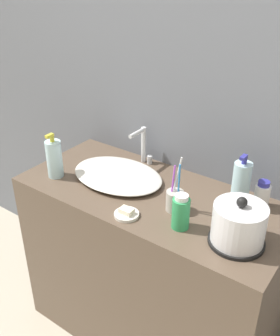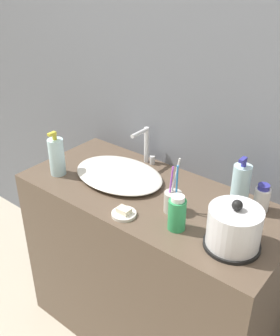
{
  "view_description": "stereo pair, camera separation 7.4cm",
  "coord_description": "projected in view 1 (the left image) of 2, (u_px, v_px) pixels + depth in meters",
  "views": [
    {
      "loc": [
        0.75,
        -0.86,
        1.67
      ],
      "look_at": [
        -0.06,
        0.25,
        0.91
      ],
      "focal_mm": 42.0,
      "sensor_mm": 36.0,
      "label": 1
    },
    {
      "loc": [
        0.8,
        -0.82,
        1.67
      ],
      "look_at": [
        -0.06,
        0.25,
        0.91
      ],
      "focal_mm": 42.0,
      "sensor_mm": 36.0,
      "label": 2
    }
  ],
  "objects": [
    {
      "name": "faucet",
      "position": [
        143.0,
        145.0,
        1.78
      ],
      "size": [
        0.06,
        0.11,
        0.17
      ],
      "color": "silver",
      "rests_on": "vanity_counter"
    },
    {
      "name": "mouthwash_bottle",
      "position": [
        181.0,
        212.0,
        1.37
      ],
      "size": [
        0.06,
        0.06,
        0.13
      ],
      "color": "#2D9956",
      "rests_on": "vanity_counter"
    },
    {
      "name": "hand_cream_bottle",
      "position": [
        54.0,
        159.0,
        1.67
      ],
      "size": [
        0.07,
        0.07,
        0.2
      ],
      "color": "silver",
      "rests_on": "vanity_counter"
    },
    {
      "name": "wall_back",
      "position": [
        192.0,
        59.0,
        1.55
      ],
      "size": [
        6.0,
        0.04,
        2.6
      ],
      "color": "slate",
      "rests_on": "ground_plane"
    },
    {
      "name": "toothbrush_cup",
      "position": [
        175.0,
        200.0,
        1.47
      ],
      "size": [
        0.07,
        0.07,
        0.22
      ],
      "color": "#B7B2A8",
      "rests_on": "vanity_counter"
    },
    {
      "name": "electric_kettle",
      "position": [
        238.0,
        226.0,
        1.29
      ],
      "size": [
        0.19,
        0.19,
        0.18
      ],
      "color": "black",
      "rests_on": "vanity_counter"
    },
    {
      "name": "sink_basin",
      "position": [
        118.0,
        175.0,
        1.69
      ],
      "size": [
        0.42,
        0.29,
        0.04
      ],
      "color": "silver",
      "rests_on": "vanity_counter"
    },
    {
      "name": "vanity_counter",
      "position": [
        150.0,
        269.0,
        1.78
      ],
      "size": [
        1.12,
        0.5,
        0.81
      ],
      "color": "brown",
      "rests_on": "ground_plane"
    },
    {
      "name": "soap_dish",
      "position": [
        127.0,
        214.0,
        1.45
      ],
      "size": [
        0.09,
        0.09,
        0.03
      ],
      "color": "silver",
      "rests_on": "vanity_counter"
    },
    {
      "name": "shampoo_bottle",
      "position": [
        262.0,
        195.0,
        1.48
      ],
      "size": [
        0.06,
        0.06,
        0.11
      ],
      "color": "white",
      "rests_on": "vanity_counter"
    },
    {
      "name": "lotion_bottle",
      "position": [
        241.0,
        184.0,
        1.47
      ],
      "size": [
        0.07,
        0.07,
        0.22
      ],
      "color": "silver",
      "rests_on": "vanity_counter"
    }
  ]
}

